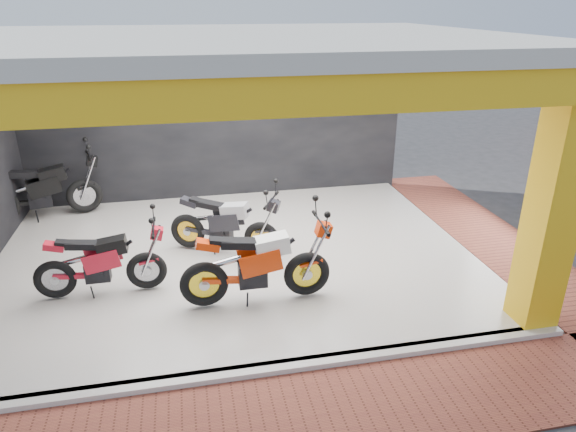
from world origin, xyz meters
name	(u,v)px	position (x,y,z in m)	size (l,w,h in m)	color
ground	(253,325)	(0.00, 0.00, 0.00)	(80.00, 80.00, 0.00)	#2D2D30
showroom_floor	(236,257)	(0.00, 2.00, 0.05)	(8.00, 6.00, 0.10)	silver
showroom_ceiling	(227,41)	(0.00, 2.00, 3.60)	(8.40, 6.40, 0.20)	beige
back_wall	(217,121)	(0.00, 5.10, 1.75)	(8.20, 0.20, 3.50)	black
corner_column	(553,207)	(3.75, -0.75, 1.75)	(0.50, 0.50, 3.50)	yellow
header_beam_front	(258,95)	(0.00, -1.00, 3.30)	(8.40, 0.30, 0.40)	yellow
header_beam_right	(473,56)	(4.00, 2.00, 3.30)	(0.30, 6.40, 0.40)	yellow
floor_kerb	(265,370)	(0.00, -1.02, 0.05)	(8.00, 0.20, 0.10)	silver
paver_front	(277,420)	(0.00, -1.80, 0.01)	(9.00, 1.40, 0.03)	brown
paver_right	(487,235)	(4.80, 2.00, 0.01)	(1.40, 7.00, 0.03)	brown
moto_hero	(307,253)	(0.87, 0.44, 0.80)	(2.29, 0.85, 1.40)	red
moto_row_a	(262,223)	(0.43, 1.80, 0.74)	(2.08, 0.77, 1.27)	black
moto_row_b	(145,253)	(-1.43, 1.11, 0.71)	(1.99, 0.74, 1.21)	red
moto_row_d	(82,180)	(-2.80, 4.50, 0.82)	(2.35, 0.87, 1.43)	black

